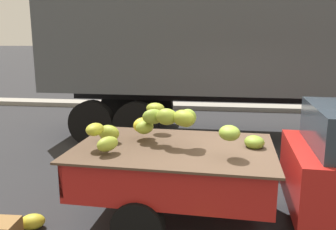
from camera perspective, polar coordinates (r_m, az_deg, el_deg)
ground at (r=5.24m, az=13.95°, el=-16.88°), size 220.00×220.00×0.00m
curb_strip at (r=13.04m, az=10.22°, el=1.24°), size 80.00×0.80×0.16m
pickup_truck at (r=4.94m, az=22.53°, el=-8.03°), size 4.75×1.99×1.70m
semi_trailer at (r=9.23m, az=18.92°, el=11.72°), size 12.02×2.72×3.95m
fallen_banana_bunch_near_tailgate at (r=5.32m, az=-20.86°, el=-15.65°), size 0.40×0.35×0.20m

